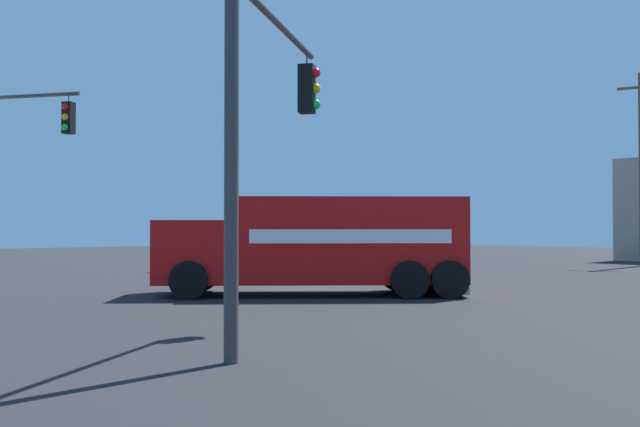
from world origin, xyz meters
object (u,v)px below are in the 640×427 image
delivery_truck (321,243)px  traffic_light_primary (4,156)px  traffic_light_secondary (266,112)px  pickup_silver (221,254)px

delivery_truck → traffic_light_primary: (-7.85, -6.06, 2.63)m
traffic_light_secondary → delivery_truck: bearing=133.8°
pickup_silver → traffic_light_secondary: bearing=-30.2°
traffic_light_primary → traffic_light_secondary: traffic_light_primary is taller
traffic_light_secondary → pickup_silver: size_ratio=1.05×
delivery_truck → traffic_light_secondary: size_ratio=1.46×
traffic_light_primary → delivery_truck: bearing=37.6°
traffic_light_secondary → traffic_light_primary: bearing=179.9°
delivery_truck → traffic_light_secondary: 8.72m
delivery_truck → traffic_light_secondary: bearing=-46.2°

